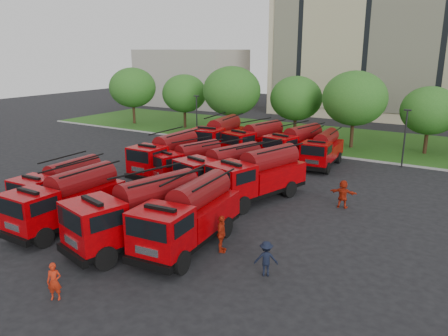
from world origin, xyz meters
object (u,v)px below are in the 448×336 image
object	(u,v)px
fire_truck_1	(68,200)
fire_truck_5	(188,162)
firefighter_0	(56,299)
firefighter_3	(266,275)
fire_truck_0	(62,185)
fire_truck_6	(223,169)
fire_truck_10	(296,144)
firefighter_1	(84,258)
fire_truck_2	(139,212)
fire_truck_7	(258,175)
firefighter_4	(114,195)
firefighter_2	(221,252)
fire_truck_4	(167,155)
fire_truck_3	(189,215)
fire_truck_8	(219,137)
fire_truck_11	(323,149)
firefighter_5	(342,207)

from	to	relation	value
fire_truck_1	fire_truck_5	size ratio (longest dim) A/B	1.07
firefighter_0	firefighter_3	distance (m)	9.15
fire_truck_5	firefighter_3	world-z (taller)	fire_truck_5
fire_truck_0	fire_truck_6	size ratio (longest dim) A/B	0.87
fire_truck_10	firefighter_1	size ratio (longest dim) A/B	4.77
fire_truck_2	firefighter_1	bearing A→B (deg)	-101.26
firefighter_1	firefighter_0	bearing A→B (deg)	-56.74
fire_truck_7	firefighter_4	bearing A→B (deg)	-137.46
firefighter_2	firefighter_1	bearing A→B (deg)	105.51
fire_truck_10	fire_truck_1	bearing A→B (deg)	-92.12
fire_truck_2	fire_truck_5	world-z (taller)	fire_truck_2
fire_truck_0	firefighter_0	world-z (taller)	fire_truck_0
fire_truck_10	firefighter_1	xyz separation A→B (m)	(-1.45, -23.48, -1.65)
fire_truck_0	fire_truck_1	size ratio (longest dim) A/B	0.92
fire_truck_1	fire_truck_7	world-z (taller)	fire_truck_7
fire_truck_4	fire_truck_3	bearing A→B (deg)	-47.01
fire_truck_8	firefighter_2	xyz separation A→B (m)	(11.54, -18.02, -1.80)
fire_truck_0	firefighter_3	bearing A→B (deg)	-6.80
fire_truck_3	fire_truck_6	xyz separation A→B (m)	(-3.34, 8.70, -0.05)
firefighter_2	firefighter_0	bearing A→B (deg)	132.62
firefighter_0	fire_truck_6	bearing A→B (deg)	62.64
fire_truck_11	firefighter_0	xyz separation A→B (m)	(-2.11, -26.51, -1.52)
firefighter_0	firefighter_3	size ratio (longest dim) A/B	0.97
fire_truck_3	fire_truck_6	bearing A→B (deg)	105.86
fire_truck_3	firefighter_2	world-z (taller)	fire_truck_3
fire_truck_0	fire_truck_3	distance (m)	10.57
fire_truck_6	fire_truck_1	bearing A→B (deg)	-95.59
fire_truck_8	firefighter_3	distance (m)	24.01
fire_truck_2	fire_truck_6	world-z (taller)	fire_truck_2
fire_truck_6	fire_truck_11	xyz separation A→B (m)	(3.74, 10.75, -0.14)
fire_truck_2	firefighter_2	xyz separation A→B (m)	(4.18, 1.45, -1.78)
fire_truck_7	fire_truck_4	bearing A→B (deg)	-174.90
fire_truck_10	firefighter_3	world-z (taller)	fire_truck_10
fire_truck_4	fire_truck_7	world-z (taller)	fire_truck_7
fire_truck_5	fire_truck_7	distance (m)	7.06
fire_truck_6	firefighter_3	world-z (taller)	fire_truck_6
fire_truck_2	fire_truck_7	distance (m)	9.87
fire_truck_5	firefighter_4	xyz separation A→B (m)	(-2.16, -6.07, -1.47)
fire_truck_7	firefighter_0	distance (m)	15.75
fire_truck_0	firefighter_3	xyz separation A→B (m)	(15.39, -1.12, -1.51)
fire_truck_4	firefighter_4	bearing A→B (deg)	-88.82
firefighter_3	fire_truck_5	bearing A→B (deg)	-68.74
fire_truck_0	fire_truck_10	xyz separation A→B (m)	(8.34, 19.15, 0.14)
fire_truck_11	firefighter_0	bearing A→B (deg)	-99.10
firefighter_0	firefighter_4	size ratio (longest dim) A/B	0.83
firefighter_1	firefighter_3	size ratio (longest dim) A/B	0.94
fire_truck_2	fire_truck_5	xyz separation A→B (m)	(-4.91, 11.04, -0.31)
firefighter_5	fire_truck_5	bearing A→B (deg)	-5.96
fire_truck_6	fire_truck_8	bearing A→B (deg)	140.21
fire_truck_10	firefighter_0	distance (m)	26.73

